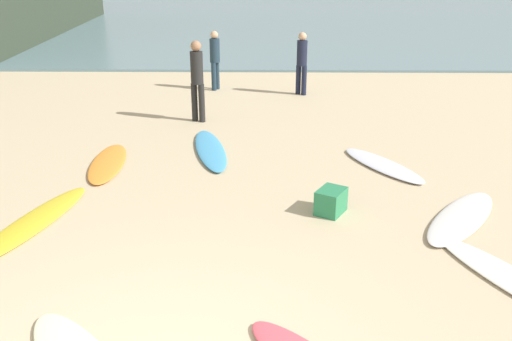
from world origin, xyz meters
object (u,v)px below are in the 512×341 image
object	(u,v)px
surfboard_3	(462,217)
beach_cooler	(331,201)
beachgoer_far	(197,77)
surfboard_5	(108,163)
surfboard_7	(210,149)
surfboard_4	(33,222)
surfboard_0	(383,165)
beachgoer_near	(302,60)
beachgoer_mid	(215,58)

from	to	relation	value
surfboard_3	beach_cooler	size ratio (longest dim) A/B	4.73
beachgoer_far	beach_cooler	world-z (taller)	beachgoer_far
surfboard_5	surfboard_7	size ratio (longest dim) A/B	0.83
surfboard_3	surfboard_7	world-z (taller)	surfboard_7
surfboard_5	beach_cooler	xyz separation A→B (m)	(3.80, -1.92, 0.15)
surfboard_4	surfboard_5	xyz separation A→B (m)	(0.40, 2.37, 0.00)
beach_cooler	surfboard_5	bearing A→B (deg)	153.15
surfboard_5	beachgoer_far	xyz separation A→B (m)	(1.32, 2.88, 0.99)
surfboard_3	surfboard_4	size ratio (longest dim) A/B	0.84
beach_cooler	surfboard_7	bearing A→B (deg)	126.97
surfboard_0	surfboard_5	world-z (taller)	same
beachgoer_near	beachgoer_far	world-z (taller)	beachgoer_far
surfboard_0	surfboard_7	distance (m)	3.27
surfboard_4	beach_cooler	world-z (taller)	beach_cooler
beachgoer_near	beachgoer_mid	bearing A→B (deg)	29.70
beachgoer_mid	beach_cooler	distance (m)	8.45
surfboard_4	beachgoer_near	world-z (taller)	beachgoer_near
beachgoer_mid	beach_cooler	size ratio (longest dim) A/B	3.65
surfboard_7	beachgoer_mid	xyz separation A→B (m)	(-0.35, 5.39, 0.87)
surfboard_0	beachgoer_near	distance (m)	5.80
beachgoer_mid	beach_cooler	world-z (taller)	beachgoer_mid
surfboard_0	surfboard_4	bearing A→B (deg)	174.88
surfboard_3	beachgoer_far	size ratio (longest dim) A/B	1.17
surfboard_5	beachgoer_far	world-z (taller)	beachgoer_far
beachgoer_far	surfboard_3	bearing A→B (deg)	159.06
surfboard_7	beachgoer_far	distance (m)	2.38
surfboard_7	beach_cooler	size ratio (longest dim) A/B	5.54
surfboard_3	beachgoer_mid	bearing A→B (deg)	-26.22
surfboard_0	beachgoer_mid	bearing A→B (deg)	90.99
surfboard_0	beachgoer_mid	xyz separation A→B (m)	(-3.53, 6.18, 0.88)
beachgoer_near	surfboard_4	bearing A→B (deg)	104.69
surfboard_3	beach_cooler	world-z (taller)	beach_cooler
surfboard_4	beachgoer_far	distance (m)	5.61
beachgoer_far	surfboard_0	bearing A→B (deg)	169.63
surfboard_0	beachgoer_mid	distance (m)	7.17
beachgoer_mid	surfboard_7	bearing A→B (deg)	-154.34
surfboard_0	surfboard_4	distance (m)	5.85
beachgoer_far	beach_cooler	size ratio (longest dim) A/B	4.04
surfboard_3	beachgoer_far	bearing A→B (deg)	-12.36
surfboard_5	beachgoer_near	distance (m)	6.84
beachgoer_near	beachgoer_far	distance (m)	3.71
surfboard_0	surfboard_3	world-z (taller)	surfboard_3
surfboard_4	beachgoer_near	bearing A→B (deg)	-104.44
surfboard_5	beachgoer_far	bearing A→B (deg)	-120.36
surfboard_3	beach_cooler	bearing A→B (deg)	30.41
beachgoer_mid	beachgoer_far	world-z (taller)	beachgoer_far
surfboard_7	beachgoer_far	size ratio (longest dim) A/B	1.37
surfboard_7	beachgoer_far	xyz separation A→B (m)	(-0.47, 2.12, 0.99)
beachgoer_near	beach_cooler	bearing A→B (deg)	132.46
surfboard_3	beachgoer_mid	distance (m)	9.33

